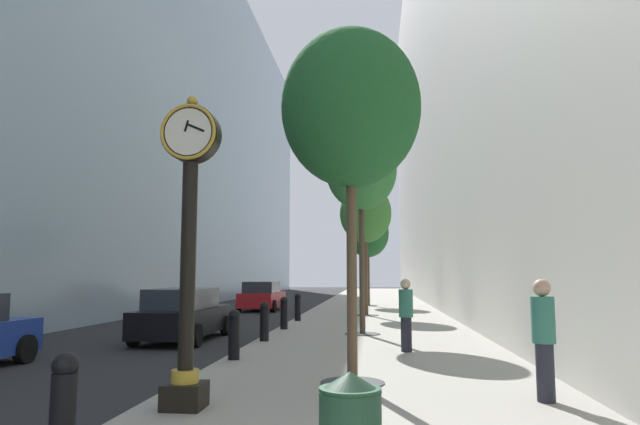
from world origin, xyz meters
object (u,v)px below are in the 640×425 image
object	(u,v)px
bollard_sixth	(298,306)
street_tree_mid_far	(366,214)
street_clock	(189,232)
street_tree_mid_near	(361,171)
street_tree_far	(368,234)
bollard_fifth	(284,312)
bollard_nearest	(63,405)
street_tree_near	(351,109)
bollard_fourth	(264,320)
pedestrian_by_clock	(544,336)
car_black_mid	(183,315)
pedestrian_walking	(406,313)
bollard_third	(234,333)
car_red_near	(262,296)

from	to	relation	value
bollard_sixth	street_tree_mid_far	bearing A→B (deg)	49.44
street_clock	street_tree_mid_far	size ratio (longest dim) A/B	0.75
street_tree_mid_near	street_tree_far	size ratio (longest dim) A/B	1.14
bollard_fifth	street_tree_mid_near	bearing A→B (deg)	-26.23
bollard_nearest	street_tree_near	distance (m)	6.66
bollard_nearest	street_tree_far	distance (m)	28.26
bollard_sixth	street_tree_mid_near	xyz separation A→B (m)	(2.68, -4.71, 4.57)
bollard_fourth	pedestrian_by_clock	bearing A→B (deg)	-51.16
bollard_fourth	car_black_mid	xyz separation A→B (m)	(-2.69, 1.05, 0.06)
street_tree_mid_far	pedestrian_walking	size ratio (longest dim) A/B	3.45
street_tree_far	bollard_nearest	bearing A→B (deg)	-95.49
car_black_mid	bollard_third	bearing A→B (deg)	-58.70
bollard_fourth	street_tree_near	bearing A→B (deg)	-65.09
street_tree_mid_far	car_red_near	size ratio (longest dim) A/B	1.43
street_tree_mid_far	car_red_near	bearing A→B (deg)	139.56
street_tree_near	street_tree_far	distance (m)	23.52
street_tree_far	street_tree_mid_near	bearing A→B (deg)	-90.00
car_black_mid	car_red_near	bearing A→B (deg)	91.59
street_clock	bollard_third	distance (m)	4.84
street_tree_mid_far	pedestrian_by_clock	size ratio (longest dim) A/B	3.36
street_tree_near	street_tree_mid_near	size ratio (longest dim) A/B	0.97
street_clock	bollard_fifth	xyz separation A→B (m)	(-0.43, 11.21, -1.88)
street_clock	bollard_sixth	size ratio (longest dim) A/B	4.12
bollard_fourth	pedestrian_by_clock	size ratio (longest dim) A/B	0.61
bollard_sixth	street_tree_near	world-z (taller)	street_tree_near
street_tree_mid_far	car_red_near	distance (m)	8.54
bollard_third	bollard_sixth	bearing A→B (deg)	90.00
street_tree_mid_far	street_tree_far	world-z (taller)	street_tree_mid_far
bollard_nearest	street_tree_mid_near	bearing A→B (deg)	77.63
bollard_third	street_tree_mid_near	size ratio (longest dim) A/B	0.17
bollard_fourth	pedestrian_walking	bearing A→B (deg)	-24.96
bollard_sixth	car_red_near	xyz separation A→B (m)	(-3.08, 8.04, 0.06)
bollard_fifth	car_black_mid	size ratio (longest dim) A/B	0.24
street_tree_mid_far	car_red_near	world-z (taller)	street_tree_mid_far
pedestrian_by_clock	street_clock	bearing A→B (deg)	-169.76
bollard_nearest	bollard_sixth	distance (m)	16.93
bollard_third	street_tree_near	bearing A→B (deg)	-41.68
bollard_third	street_tree_mid_far	world-z (taller)	street_tree_mid_far
street_clock	street_tree_mid_near	distance (m)	10.49
bollard_third	bollard_fourth	bearing A→B (deg)	90.00
pedestrian_walking	bollard_third	bearing A→B (deg)	-157.16
bollard_fifth	pedestrian_by_clock	bearing A→B (deg)	-61.62
bollard_nearest	street_tree_mid_near	size ratio (longest dim) A/B	0.17
bollard_third	car_red_near	bearing A→B (deg)	99.60
pedestrian_by_clock	car_black_mid	bearing A→B (deg)	136.08
street_tree_mid_near	street_clock	bearing A→B (deg)	-102.80
bollard_fifth	pedestrian_walking	bearing A→B (deg)	-53.52
pedestrian_walking	car_red_near	xyz separation A→B (m)	(-6.90, 16.59, -0.29)
bollard_fifth	street_tree_mid_far	xyz separation A→B (m)	(2.68, 6.52, 4.03)
street_tree_mid_near	street_tree_far	world-z (taller)	street_tree_mid_near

